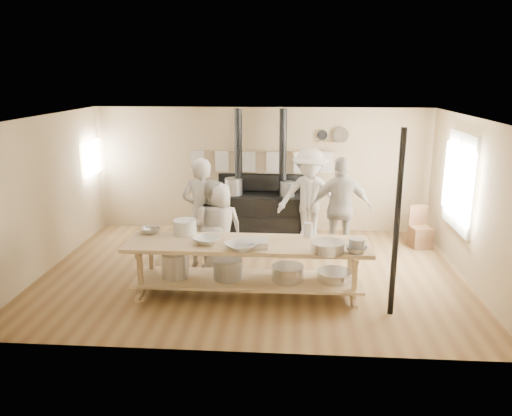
# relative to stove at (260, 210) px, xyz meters

# --- Properties ---
(ground) EXTENTS (7.00, 7.00, 0.00)m
(ground) POSITION_rel_stove_xyz_m (0.01, -2.12, -0.52)
(ground) COLOR brown
(ground) RESTS_ON ground
(room_shell) EXTENTS (7.00, 7.00, 7.00)m
(room_shell) POSITION_rel_stove_xyz_m (0.01, -2.12, 1.10)
(room_shell) COLOR tan
(room_shell) RESTS_ON ground
(window_right) EXTENTS (0.09, 1.50, 1.65)m
(window_right) POSITION_rel_stove_xyz_m (3.48, -1.52, 0.98)
(window_right) COLOR beige
(window_right) RESTS_ON ground
(left_opening) EXTENTS (0.00, 0.90, 0.90)m
(left_opening) POSITION_rel_stove_xyz_m (-3.44, -0.12, 1.08)
(left_opening) COLOR white
(left_opening) RESTS_ON ground
(stove) EXTENTS (1.90, 0.75, 2.60)m
(stove) POSITION_rel_stove_xyz_m (0.00, 0.00, 0.00)
(stove) COLOR black
(stove) RESTS_ON ground
(towel_rail) EXTENTS (3.00, 0.04, 0.47)m
(towel_rail) POSITION_rel_stove_xyz_m (0.01, 0.28, 1.04)
(towel_rail) COLOR tan
(towel_rail) RESTS_ON ground
(back_wall_shelf) EXTENTS (0.63, 0.14, 0.32)m
(back_wall_shelf) POSITION_rel_stove_xyz_m (1.47, 0.32, 1.48)
(back_wall_shelf) COLOR tan
(back_wall_shelf) RESTS_ON ground
(prep_table) EXTENTS (3.60, 0.90, 0.85)m
(prep_table) POSITION_rel_stove_xyz_m (-0.00, -3.02, -0.00)
(prep_table) COLOR tan
(prep_table) RESTS_ON ground
(support_post) EXTENTS (0.08, 0.08, 2.60)m
(support_post) POSITION_rel_stove_xyz_m (2.06, -3.47, 0.78)
(support_post) COLOR black
(support_post) RESTS_ON ground
(cook_far_left) EXTENTS (0.71, 0.48, 1.92)m
(cook_far_left) POSITION_rel_stove_xyz_m (-0.87, -1.87, 0.44)
(cook_far_left) COLOR #BBB2A6
(cook_far_left) RESTS_ON ground
(cook_left) EXTENTS (0.85, 0.71, 1.56)m
(cook_left) POSITION_rel_stove_xyz_m (-0.68, -1.98, 0.26)
(cook_left) COLOR #BBB2A6
(cook_left) RESTS_ON ground
(cook_center) EXTENTS (0.87, 0.74, 1.52)m
(cook_center) POSITION_rel_stove_xyz_m (-0.54, -2.02, 0.24)
(cook_center) COLOR #BBB2A6
(cook_center) RESTS_ON ground
(cook_right) EXTENTS (1.10, 0.48, 1.86)m
(cook_right) POSITION_rel_stove_xyz_m (1.54, -1.27, 0.41)
(cook_right) COLOR #BBB2A6
(cook_right) RESTS_ON ground
(cook_by_window) EXTENTS (1.34, 0.92, 1.91)m
(cook_by_window) POSITION_rel_stove_xyz_m (0.99, -0.56, 0.43)
(cook_by_window) COLOR #BBB2A6
(cook_by_window) RESTS_ON ground
(chair) EXTENTS (0.44, 0.44, 0.80)m
(chair) POSITION_rel_stove_xyz_m (3.15, -0.56, -0.28)
(chair) COLOR #533421
(chair) RESTS_ON ground
(bowl_white_a) EXTENTS (0.49, 0.49, 0.09)m
(bowl_white_a) POSITION_rel_stove_xyz_m (-0.58, -3.10, 0.38)
(bowl_white_a) COLOR silver
(bowl_white_a) RESTS_ON prep_table
(bowl_steel_a) EXTENTS (0.39, 0.39, 0.09)m
(bowl_steel_a) POSITION_rel_stove_xyz_m (-1.54, -2.69, 0.37)
(bowl_steel_a) COLOR silver
(bowl_steel_a) RESTS_ON prep_table
(bowl_white_b) EXTENTS (0.59, 0.59, 0.10)m
(bowl_white_b) POSITION_rel_stove_xyz_m (-0.07, -3.35, 0.38)
(bowl_white_b) COLOR silver
(bowl_white_b) RESTS_ON prep_table
(bowl_steel_b) EXTENTS (0.40, 0.40, 0.09)m
(bowl_steel_b) POSITION_rel_stove_xyz_m (1.56, -3.35, 0.38)
(bowl_steel_b) COLOR silver
(bowl_steel_b) RESTS_ON prep_table
(roasting_pan) EXTENTS (0.45, 0.32, 0.10)m
(roasting_pan) POSITION_rel_stove_xyz_m (0.10, -3.19, 0.38)
(roasting_pan) COLOR #B2B2B7
(roasting_pan) RESTS_ON prep_table
(mixing_bowl_large) EXTENTS (0.61, 0.61, 0.15)m
(mixing_bowl_large) POSITION_rel_stove_xyz_m (1.16, -3.35, 0.40)
(mixing_bowl_large) COLOR silver
(mixing_bowl_large) RESTS_ON prep_table
(bucket_galv) EXTENTS (0.29, 0.29, 0.21)m
(bucket_galv) POSITION_rel_stove_xyz_m (1.56, -3.35, 0.43)
(bucket_galv) COLOR gray
(bucket_galv) RESTS_ON prep_table
(deep_bowl_enamel) EXTENTS (0.46, 0.46, 0.22)m
(deep_bowl_enamel) POSITION_rel_stove_xyz_m (-1.00, -2.69, 0.44)
(deep_bowl_enamel) COLOR silver
(deep_bowl_enamel) RESTS_ON prep_table
(pitcher) EXTENTS (0.16, 0.16, 0.22)m
(pitcher) POSITION_rel_stove_xyz_m (0.91, -2.69, 0.44)
(pitcher) COLOR silver
(pitcher) RESTS_ON prep_table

